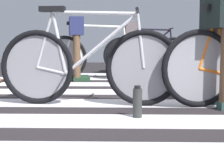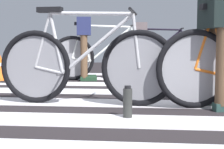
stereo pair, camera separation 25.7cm
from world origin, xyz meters
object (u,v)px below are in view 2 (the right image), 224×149
Objects in this scene: bicycle_1_of_4 at (86,65)px; bicycle_4_of_4 at (157,54)px; water_bottle at (128,103)px; bicycle_3_of_4 at (104,56)px; cyclist_3_of_4 at (84,40)px; cyclist_4_of_4 at (142,41)px; cyclist_2_of_4 at (217,37)px.

bicycle_1_of_4 and bicycle_4_of_4 have the same top height.
bicycle_1_of_4 is 6.78× the size of water_bottle.
bicycle_4_of_4 is at bearing 42.28° from bicycle_3_of_4.
cyclist_3_of_4 reaches higher than bicycle_4_of_4.
bicycle_3_of_4 reaches higher than water_bottle.
bicycle_1_of_4 is 2.19m from cyclist_3_of_4.
bicycle_3_of_4 is at bearing -117.74° from cyclist_4_of_4.
water_bottle is at bearing -46.76° from bicycle_1_of_4.
bicycle_3_of_4 is 1.52m from bicycle_4_of_4.
cyclist_2_of_4 reaches higher than bicycle_4_of_4.
bicycle_4_of_4 is (0.92, 1.21, 0.00)m from bicycle_3_of_4.
cyclist_4_of_4 is 3.97m from water_bottle.
bicycle_1_of_4 is 2.20m from bicycle_3_of_4.
cyclist_2_of_4 is 3.53m from cyclist_4_of_4.
cyclist_3_of_4 reaches higher than water_bottle.
bicycle_3_of_4 is 6.71× the size of water_bottle.
cyclist_3_of_4 is at bearing 107.31° from water_bottle.
bicycle_1_of_4 is at bearing -104.57° from bicycle_4_of_4.
bicycle_3_of_4 is 2.79m from water_bottle.
cyclist_3_of_4 reaches higher than cyclist_2_of_4.
bicycle_4_of_4 is 1.74× the size of cyclist_4_of_4.
cyclist_2_of_4 is 1.00× the size of cyclist_4_of_4.
cyclist_3_of_4 is (-1.61, 2.20, 0.00)m from cyclist_2_of_4.
bicycle_3_of_4 and bicycle_4_of_4 have the same top height.
bicycle_4_of_4 is at bearing 80.59° from bicycle_1_of_4.
bicycle_1_of_4 is at bearing -89.94° from cyclist_3_of_4.
bicycle_3_of_4 is (-0.10, 2.20, 0.00)m from bicycle_1_of_4.
cyclist_4_of_4 is (0.91, 1.26, -0.00)m from cyclist_3_of_4.
bicycle_1_of_4 is 1.74× the size of cyclist_2_of_4.
bicycle_3_of_4 is at bearing 100.93° from water_bottle.
water_bottle is at bearing -83.24° from cyclist_3_of_4.
bicycle_1_of_4 is at bearing 129.09° from water_bottle.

